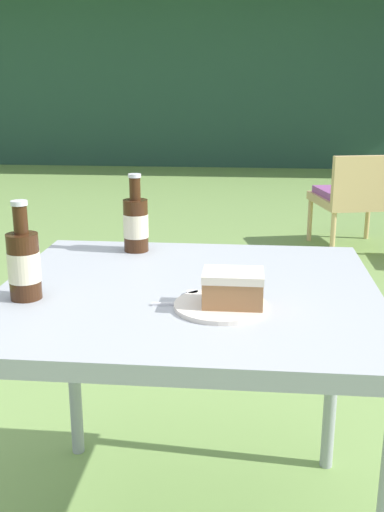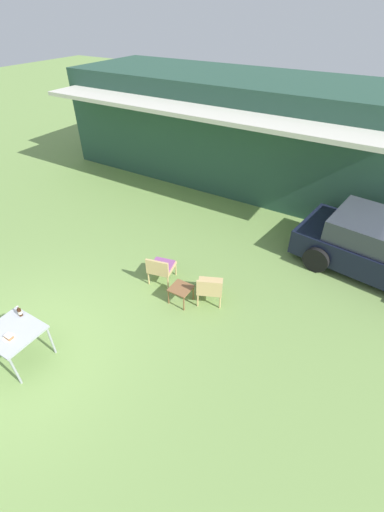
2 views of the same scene
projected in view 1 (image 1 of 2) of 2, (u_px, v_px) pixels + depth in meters
The scene contains 8 objects.
cabin_building at pixel (210, 54), 10.19m from camera, with size 11.15×5.02×3.32m.
wicker_chair_cushioned at pixel (357, 195), 4.34m from camera, with size 0.64×0.66×0.72m.
patio_table at pixel (188, 314), 1.43m from camera, with size 0.90×0.82×0.72m.
cake_on_plate at pixel (229, 294), 1.28m from camera, with size 0.20×0.20×0.08m.
cola_bottle_near at pixel (136, 223), 1.71m from camera, with size 0.07×0.07×0.22m.
cola_bottle_far at pixel (24, 263), 1.33m from camera, with size 0.07×0.07×0.22m.
fork at pixel (191, 304), 1.30m from camera, with size 0.17×0.03×0.01m.
loose_bottle_cap at pixel (192, 293), 1.37m from camera, with size 0.03×0.03×0.01m.
Camera 1 is at (0.14, -1.33, 1.18)m, focal length 42.00 mm.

